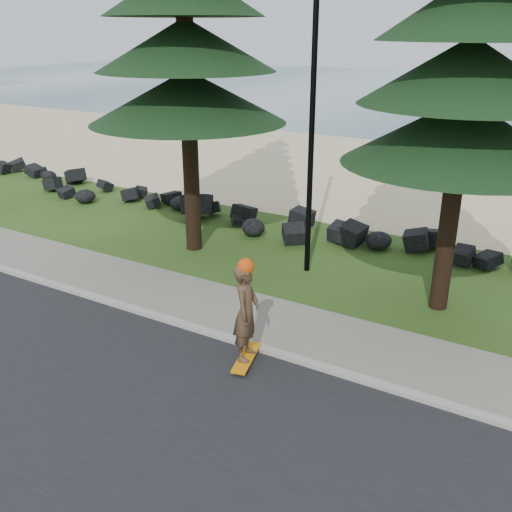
% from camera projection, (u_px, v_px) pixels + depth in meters
% --- Properties ---
extents(ground, '(160.00, 160.00, 0.00)m').
position_uv_depth(ground, '(242.00, 320.00, 12.40)').
color(ground, '#2C4616').
rests_on(ground, ground).
extents(road, '(160.00, 7.00, 0.02)m').
position_uv_depth(road, '(89.00, 439.00, 8.80)').
color(road, black).
rests_on(road, ground).
extents(kerb, '(160.00, 0.20, 0.10)m').
position_uv_depth(kerb, '(219.00, 336.00, 11.66)').
color(kerb, '#A7A096').
rests_on(kerb, ground).
extents(sidewalk, '(160.00, 2.00, 0.08)m').
position_uv_depth(sidewalk, '(247.00, 315.00, 12.54)').
color(sidewalk, gray).
rests_on(sidewalk, ground).
extents(beach_sand, '(160.00, 15.00, 0.01)m').
position_uv_depth(beach_sand, '(424.00, 179.00, 23.98)').
color(beach_sand, '#CCB188').
rests_on(beach_sand, ground).
extents(seawall_boulders, '(60.00, 2.40, 1.10)m').
position_uv_depth(seawall_boulders, '(342.00, 242.00, 16.87)').
color(seawall_boulders, black).
rests_on(seawall_boulders, ground).
extents(lamp_post, '(0.25, 0.14, 8.14)m').
position_uv_depth(lamp_post, '(313.00, 109.00, 13.42)').
color(lamp_post, black).
rests_on(lamp_post, ground).
extents(skateboarder, '(0.61, 1.17, 2.11)m').
position_uv_depth(skateboarder, '(246.00, 313.00, 10.43)').
color(skateboarder, orange).
rests_on(skateboarder, ground).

